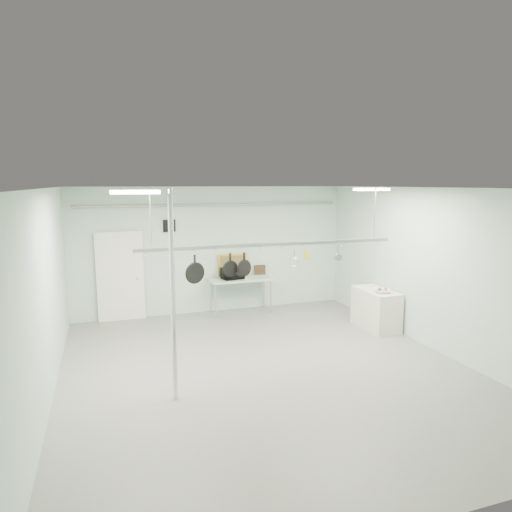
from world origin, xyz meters
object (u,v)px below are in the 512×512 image
object	(u,v)px
skillet_mid	(230,265)
skillet_right	(244,264)
pot_rack	(272,243)
prep_table	(241,281)
fruit_bowl	(382,291)
side_cabinet	(376,309)
skillet_left	(195,269)
coffee_canister	(238,274)
chrome_pole	(173,298)
microwave	(233,273)

from	to	relation	value
skillet_mid	skillet_right	xyz separation A→B (m)	(0.25, 0.00, -0.00)
pot_rack	skillet_right	size ratio (longest dim) A/B	11.69
prep_table	fruit_bowl	bearing A→B (deg)	-44.74
side_cabinet	pot_rack	distance (m)	3.62
pot_rack	skillet_left	xyz separation A→B (m)	(-1.39, 0.00, -0.39)
pot_rack	coffee_canister	xyz separation A→B (m)	(0.32, 3.24, -1.21)
side_cabinet	pot_rack	xyz separation A→B (m)	(-2.95, -1.10, 1.78)
chrome_pole	fruit_bowl	xyz separation A→B (m)	(4.81, 1.72, -0.66)
prep_table	skillet_mid	size ratio (longest dim) A/B	3.92
microwave	prep_table	bearing A→B (deg)	-179.45
side_cabinet	microwave	bearing A→B (deg)	142.07
skillet_left	fruit_bowl	bearing A→B (deg)	-9.08
side_cabinet	skillet_mid	bearing A→B (deg)	-163.52
chrome_pole	prep_table	bearing A→B (deg)	61.29
chrome_pole	side_cabinet	distance (m)	5.37
prep_table	skillet_right	world-z (taller)	skillet_right
chrome_pole	coffee_canister	distance (m)	4.74
skillet_mid	skillet_right	world-z (taller)	same
chrome_pole	coffee_canister	world-z (taller)	chrome_pole
side_cabinet	skillet_right	world-z (taller)	skillet_right
pot_rack	microwave	distance (m)	3.47
skillet_left	skillet_right	xyz separation A→B (m)	(0.87, 0.00, 0.04)
prep_table	skillet_mid	bearing A→B (deg)	-109.50
side_cabinet	skillet_right	xyz separation A→B (m)	(-3.47, -1.10, 1.43)
coffee_canister	fruit_bowl	world-z (taller)	coffee_canister
side_cabinet	microwave	distance (m)	3.56
chrome_pole	skillet_right	size ratio (longest dim) A/B	7.79
coffee_canister	skillet_right	size ratio (longest dim) A/B	0.55
coffee_canister	pot_rack	bearing A→B (deg)	-95.67
side_cabinet	pot_rack	bearing A→B (deg)	-159.55
pot_rack	skillet_right	world-z (taller)	pot_rack
side_cabinet	skillet_left	xyz separation A→B (m)	(-4.34, -1.10, 1.39)
prep_table	side_cabinet	distance (m)	3.39
side_cabinet	coffee_canister	size ratio (longest dim) A/B	5.29
microwave	coffee_canister	world-z (taller)	microwave
pot_rack	skillet_mid	distance (m)	0.84
skillet_left	chrome_pole	bearing A→B (deg)	-139.39
skillet_right	skillet_left	bearing A→B (deg)	158.76
chrome_pole	skillet_left	distance (m)	1.06
fruit_bowl	skillet_left	world-z (taller)	skillet_left
pot_rack	chrome_pole	bearing A→B (deg)	-154.65
microwave	fruit_bowl	bearing A→B (deg)	127.10
chrome_pole	pot_rack	xyz separation A→B (m)	(1.90, 0.90, 0.63)
chrome_pole	side_cabinet	xyz separation A→B (m)	(4.85, 2.00, -1.15)
fruit_bowl	skillet_left	bearing A→B (deg)	-169.22
chrome_pole	microwave	bearing A→B (deg)	63.37
microwave	chrome_pole	bearing A→B (deg)	52.32
skillet_mid	skillet_right	distance (m)	0.25
coffee_canister	skillet_right	bearing A→B (deg)	-104.50
coffee_canister	chrome_pole	bearing A→B (deg)	-118.21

